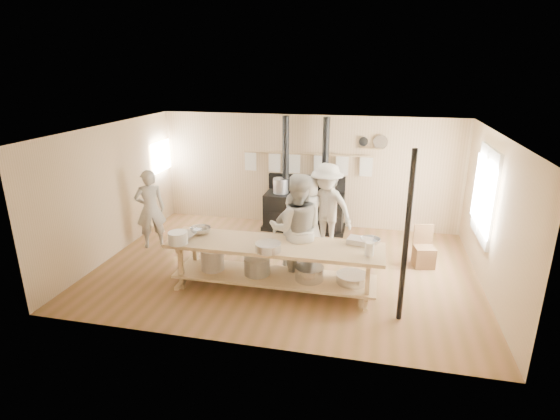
{
  "coord_description": "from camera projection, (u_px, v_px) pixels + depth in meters",
  "views": [
    {
      "loc": [
        1.55,
        -7.38,
        3.65
      ],
      "look_at": [
        -0.15,
        0.2,
        1.07
      ],
      "focal_mm": 28.0,
      "sensor_mm": 36.0,
      "label": 1
    }
  ],
  "objects": [
    {
      "name": "cook_right",
      "position": [
        293.0,
        237.0,
        7.61
      ],
      "size": [
        1.01,
        0.83,
        1.61
      ],
      "primitive_type": "imported",
      "rotation": [
        0.0,
        0.0,
        2.59
      ],
      "color": "beige",
      "rests_on": "ground"
    },
    {
      "name": "bowl_steel_a",
      "position": [
        201.0,
        230.0,
        7.64
      ],
      "size": [
        0.51,
        0.51,
        0.11
      ],
      "primitive_type": "imported",
      "rotation": [
        0.0,
        0.0,
        0.74
      ],
      "color": "silver",
      "rests_on": "prep_table"
    },
    {
      "name": "cook_far_left",
      "position": [
        150.0,
        209.0,
        9.03
      ],
      "size": [
        0.72,
        0.67,
        1.66
      ],
      "primitive_type": "imported",
      "rotation": [
        0.0,
        0.0,
        3.74
      ],
      "color": "beige",
      "rests_on": "ground"
    },
    {
      "name": "room_shell",
      "position": [
        286.0,
        185.0,
        7.8
      ],
      "size": [
        7.0,
        7.0,
        7.0
      ],
      "color": "tan",
      "rests_on": "ground"
    },
    {
      "name": "cook_center",
      "position": [
        308.0,
        213.0,
        8.96
      ],
      "size": [
        0.91,
        0.8,
        1.56
      ],
      "primitive_type": "imported",
      "rotation": [
        0.0,
        0.0,
        3.65
      ],
      "color": "beige",
      "rests_on": "ground"
    },
    {
      "name": "pitcher",
      "position": [
        369.0,
        249.0,
        6.74
      ],
      "size": [
        0.14,
        0.14,
        0.22
      ],
      "primitive_type": "cylinder",
      "rotation": [
        0.0,
        0.0,
        0.01
      ],
      "color": "white",
      "rests_on": "prep_table"
    },
    {
      "name": "ground",
      "position": [
        285.0,
        267.0,
        8.31
      ],
      "size": [
        7.0,
        7.0,
        0.0
      ],
      "primitive_type": "plane",
      "color": "brown",
      "rests_on": "ground"
    },
    {
      "name": "back_wall_shelf",
      "position": [
        373.0,
        144.0,
        9.63
      ],
      "size": [
        0.63,
        0.14,
        0.32
      ],
      "color": "tan",
      "rests_on": "ground"
    },
    {
      "name": "towel_rail",
      "position": [
        307.0,
        161.0,
        10.04
      ],
      "size": [
        3.0,
        0.04,
        0.47
      ],
      "color": "tan",
      "rests_on": "ground"
    },
    {
      "name": "support_post",
      "position": [
        406.0,
        239.0,
        6.22
      ],
      "size": [
        0.08,
        0.08,
        2.6
      ],
      "primitive_type": "cylinder",
      "color": "black",
      "rests_on": "ground"
    },
    {
      "name": "mixing_bowl_large",
      "position": [
        268.0,
        247.0,
        6.91
      ],
      "size": [
        0.5,
        0.5,
        0.13
      ],
      "primitive_type": "cylinder",
      "rotation": [
        0.0,
        0.0,
        -0.26
      ],
      "color": "silver",
      "rests_on": "prep_table"
    },
    {
      "name": "left_opening",
      "position": [
        161.0,
        156.0,
        10.37
      ],
      "size": [
        0.0,
        0.9,
        0.9
      ],
      "color": "white",
      "rests_on": "ground"
    },
    {
      "name": "roasting_pan",
      "position": [
        360.0,
        241.0,
        7.21
      ],
      "size": [
        0.44,
        0.34,
        0.09
      ],
      "primitive_type": "cube",
      "rotation": [
        0.0,
        0.0,
        -0.2
      ],
      "color": "#B2B2B7",
      "rests_on": "prep_table"
    },
    {
      "name": "bowl_white_a",
      "position": [
        184.0,
        236.0,
        7.43
      ],
      "size": [
        0.42,
        0.42,
        0.09
      ],
      "primitive_type": "imported",
      "rotation": [
        0.0,
        0.0,
        -0.11
      ],
      "color": "white",
      "rests_on": "prep_table"
    },
    {
      "name": "window_right",
      "position": [
        485.0,
        194.0,
        7.67
      ],
      "size": [
        0.09,
        1.5,
        1.65
      ],
      "color": "beige",
      "rests_on": "ground"
    },
    {
      "name": "cook_by_window",
      "position": [
        326.0,
        208.0,
        8.83
      ],
      "size": [
        1.35,
        1.09,
        1.83
      ],
      "primitive_type": "imported",
      "rotation": [
        0.0,
        0.0,
        -0.41
      ],
      "color": "beige",
      "rests_on": "ground"
    },
    {
      "name": "chair",
      "position": [
        424.0,
        254.0,
        8.3
      ],
      "size": [
        0.43,
        0.43,
        0.79
      ],
      "rotation": [
        0.0,
        0.0,
        0.19
      ],
      "color": "brown",
      "rests_on": "ground"
    },
    {
      "name": "prep_table",
      "position": [
        274.0,
        262.0,
        7.31
      ],
      "size": [
        3.6,
        0.9,
        0.85
      ],
      "color": "tan",
      "rests_on": "ground"
    },
    {
      "name": "deep_bowl_enamel",
      "position": [
        178.0,
        238.0,
        7.19
      ],
      "size": [
        0.41,
        0.41,
        0.2
      ],
      "primitive_type": "cylinder",
      "rotation": [
        0.0,
        0.0,
        -0.31
      ],
      "color": "white",
      "rests_on": "prep_table"
    },
    {
      "name": "bowl_white_b",
      "position": [
        301.0,
        236.0,
        7.42
      ],
      "size": [
        0.56,
        0.56,
        0.1
      ],
      "primitive_type": "imported",
      "rotation": [
        0.0,
        0.0,
        2.46
      ],
      "color": "white",
      "rests_on": "prep_table"
    },
    {
      "name": "bowl_steel_b",
      "position": [
        370.0,
        241.0,
        7.17
      ],
      "size": [
        0.46,
        0.46,
        0.1
      ],
      "primitive_type": "imported",
      "rotation": [
        0.0,
        0.0,
        3.8
      ],
      "color": "silver",
      "rests_on": "prep_table"
    },
    {
      "name": "bucket_galv",
      "position": [
        307.0,
        233.0,
        7.38
      ],
      "size": [
        0.26,
        0.26,
        0.21
      ],
      "primitive_type": "cylinder",
      "rotation": [
        0.0,
        0.0,
        0.14
      ],
      "color": "gray",
      "rests_on": "prep_table"
    },
    {
      "name": "stove",
      "position": [
        304.0,
        208.0,
        10.11
      ],
      "size": [
        1.9,
        0.75,
        2.6
      ],
      "color": "black",
      "rests_on": "ground"
    },
    {
      "name": "cook_left",
      "position": [
        297.0,
        229.0,
        7.48
      ],
      "size": [
        1.08,
        0.91,
        1.96
      ],
      "primitive_type": "imported",
      "rotation": [
        0.0,
        0.0,
        3.33
      ],
      "color": "beige",
      "rests_on": "ground"
    }
  ]
}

